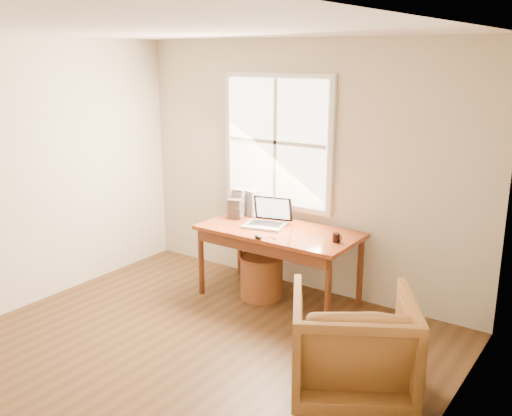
{
  "coord_description": "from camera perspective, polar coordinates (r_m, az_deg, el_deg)",
  "views": [
    {
      "loc": [
        2.9,
        -2.79,
        2.44
      ],
      "look_at": [
        -0.18,
        1.65,
        0.98
      ],
      "focal_mm": 40.0,
      "sensor_mm": 36.0,
      "label": 1
    }
  ],
  "objects": [
    {
      "name": "cd_stack_d",
      "position": [
        6.13,
        1.38,
        0.11
      ],
      "size": [
        0.2,
        0.19,
        0.2
      ],
      "primitive_type": "cube",
      "rotation": [
        0.0,
        0.0,
        -0.42
      ],
      "color": "silver",
      "rests_on": "desk"
    },
    {
      "name": "laptop",
      "position": [
        5.73,
        0.77,
        -0.45
      ],
      "size": [
        0.49,
        0.51,
        0.3
      ],
      "primitive_type": null,
      "rotation": [
        0.0,
        0.0,
        0.26
      ],
      "color": "#A5A8AC",
      "rests_on": "desk"
    },
    {
      "name": "wicker_stool",
      "position": [
        5.91,
        0.56,
        -6.91
      ],
      "size": [
        0.56,
        0.56,
        0.44
      ],
      "primitive_type": "cylinder",
      "rotation": [
        0.0,
        0.0,
        0.36
      ],
      "color": "brown",
      "rests_on": "room_shell"
    },
    {
      "name": "coffee_mug",
      "position": [
        5.35,
        8.02,
        -2.97
      ],
      "size": [
        0.08,
        0.08,
        0.08
      ],
      "primitive_type": "cylinder",
      "rotation": [
        0.0,
        0.0,
        0.03
      ],
      "color": "black",
      "rests_on": "desk"
    },
    {
      "name": "mouse",
      "position": [
        5.4,
        0.23,
        -2.88
      ],
      "size": [
        0.12,
        0.09,
        0.03
      ],
      "primitive_type": "ellipsoid",
      "rotation": [
        0.0,
        0.0,
        -0.41
      ],
      "color": "black",
      "rests_on": "desk"
    },
    {
      "name": "armchair",
      "position": [
        4.3,
        9.59,
        -13.38
      ],
      "size": [
        1.19,
        1.2,
        0.81
      ],
      "primitive_type": "imported",
      "rotation": [
        0.0,
        0.0,
        3.67
      ],
      "color": "brown",
      "rests_on": "room_shell"
    },
    {
      "name": "cd_stack_a",
      "position": [
        6.12,
        -0.35,
        0.49
      ],
      "size": [
        0.17,
        0.16,
        0.28
      ],
      "primitive_type": "cube",
      "rotation": [
        0.0,
        0.0,
        -0.28
      ],
      "color": "#B0B3BB",
      "rests_on": "desk"
    },
    {
      "name": "room_shell",
      "position": [
        4.3,
        -9.62,
        -0.17
      ],
      "size": [
        4.04,
        4.54,
        2.64
      ],
      "color": "#4D311A",
      "rests_on": "ground"
    },
    {
      "name": "desk",
      "position": [
        5.69,
        2.33,
        -2.34
      ],
      "size": [
        1.6,
        0.8,
        0.04
      ],
      "primitive_type": "cube",
      "color": "brown",
      "rests_on": "room_shell"
    },
    {
      "name": "cd_stack_b",
      "position": [
        6.05,
        -2.08,
        -0.04
      ],
      "size": [
        0.17,
        0.16,
        0.21
      ],
      "primitive_type": "cube",
      "rotation": [
        0.0,
        0.0,
        0.32
      ],
      "color": "black",
      "rests_on": "desk"
    },
    {
      "name": "cd_stack_c",
      "position": [
        6.12,
        -1.69,
        0.58
      ],
      "size": [
        0.15,
        0.14,
        0.3
      ],
      "primitive_type": "cube",
      "rotation": [
        0.0,
        0.0,
        0.17
      ],
      "color": "#A4A2B0",
      "rests_on": "desk"
    }
  ]
}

